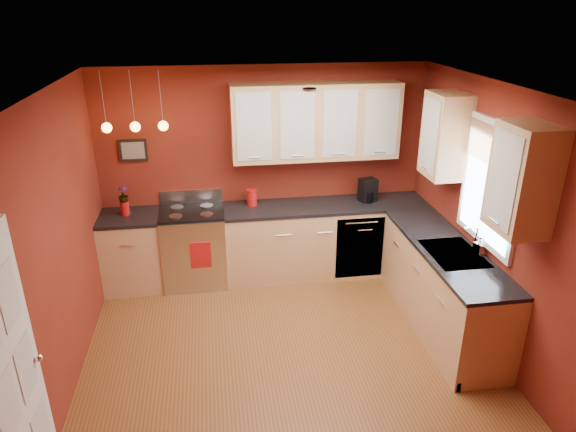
{
  "coord_description": "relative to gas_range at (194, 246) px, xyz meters",
  "views": [
    {
      "loc": [
        -0.64,
        -3.98,
        3.28
      ],
      "look_at": [
        0.13,
        1.0,
        1.15
      ],
      "focal_mm": 32.0,
      "sensor_mm": 36.0,
      "label": 1
    }
  ],
  "objects": [
    {
      "name": "floor",
      "position": [
        0.92,
        -1.8,
        -0.48
      ],
      "size": [
        4.2,
        4.2,
        0.0
      ],
      "primitive_type": "plane",
      "color": "brown",
      "rests_on": "ground"
    },
    {
      "name": "ceiling",
      "position": [
        0.92,
        -1.8,
        2.12
      ],
      "size": [
        4.0,
        4.2,
        0.02
      ],
      "primitive_type": "cube",
      "color": "silver",
      "rests_on": "wall_back"
    },
    {
      "name": "wall_back",
      "position": [
        0.92,
        0.3,
        0.82
      ],
      "size": [
        4.0,
        0.02,
        2.6
      ],
      "primitive_type": "cube",
      "color": "maroon",
      "rests_on": "floor"
    },
    {
      "name": "wall_front",
      "position": [
        0.92,
        -3.9,
        0.82
      ],
      "size": [
        4.0,
        0.02,
        2.6
      ],
      "primitive_type": "cube",
      "color": "maroon",
      "rests_on": "floor"
    },
    {
      "name": "wall_left",
      "position": [
        -1.08,
        -1.8,
        0.82
      ],
      "size": [
        0.02,
        4.2,
        2.6
      ],
      "primitive_type": "cube",
      "color": "maroon",
      "rests_on": "floor"
    },
    {
      "name": "wall_right",
      "position": [
        2.92,
        -1.8,
        0.82
      ],
      "size": [
        0.02,
        4.2,
        2.6
      ],
      "primitive_type": "cube",
      "color": "maroon",
      "rests_on": "floor"
    },
    {
      "name": "base_cabinets_back_left",
      "position": [
        -0.73,
        -0.0,
        -0.03
      ],
      "size": [
        0.7,
        0.6,
        0.9
      ],
      "primitive_type": "cube",
      "color": "tan",
      "rests_on": "floor"
    },
    {
      "name": "base_cabinets_back_right",
      "position": [
        1.65,
        -0.0,
        -0.03
      ],
      "size": [
        2.54,
        0.6,
        0.9
      ],
      "primitive_type": "cube",
      "color": "tan",
      "rests_on": "floor"
    },
    {
      "name": "base_cabinets_right",
      "position": [
        2.62,
        -1.35,
        -0.03
      ],
      "size": [
        0.6,
        2.1,
        0.9
      ],
      "primitive_type": "cube",
      "color": "tan",
      "rests_on": "floor"
    },
    {
      "name": "counter_back_left",
      "position": [
        -0.73,
        -0.0,
        0.44
      ],
      "size": [
        0.7,
        0.62,
        0.04
      ],
      "primitive_type": "cube",
      "color": "black",
      "rests_on": "base_cabinets_back_left"
    },
    {
      "name": "counter_back_right",
      "position": [
        1.65,
        -0.0,
        0.44
      ],
      "size": [
        2.54,
        0.62,
        0.04
      ],
      "primitive_type": "cube",
      "color": "black",
      "rests_on": "base_cabinets_back_right"
    },
    {
      "name": "counter_right",
      "position": [
        2.62,
        -1.35,
        0.44
      ],
      "size": [
        0.62,
        2.1,
        0.04
      ],
      "primitive_type": "cube",
      "color": "black",
      "rests_on": "base_cabinets_right"
    },
    {
      "name": "gas_range",
      "position": [
        0.0,
        0.0,
        0.0
      ],
      "size": [
        0.76,
        0.64,
        1.11
      ],
      "color": "silver",
      "rests_on": "floor"
    },
    {
      "name": "dishwasher_front",
      "position": [
        2.02,
        -0.29,
        -0.03
      ],
      "size": [
        0.6,
        0.02,
        0.8
      ],
      "primitive_type": "cube",
      "color": "silver",
      "rests_on": "base_cabinets_back_right"
    },
    {
      "name": "sink",
      "position": [
        2.62,
        -1.5,
        0.43
      ],
      "size": [
        0.5,
        0.7,
        0.33
      ],
      "color": "gray",
      "rests_on": "counter_right"
    },
    {
      "name": "window",
      "position": [
        2.89,
        -1.5,
        1.21
      ],
      "size": [
        0.06,
        1.02,
        1.22
      ],
      "color": "white",
      "rests_on": "wall_right"
    },
    {
      "name": "door_left_wall",
      "position": [
        -1.05,
        -3.0,
        0.54
      ],
      "size": [
        0.12,
        0.82,
        2.05
      ],
      "color": "white",
      "rests_on": "floor"
    },
    {
      "name": "upper_cabinets_back",
      "position": [
        1.52,
        0.12,
        1.47
      ],
      "size": [
        2.0,
        0.35,
        0.9
      ],
      "primitive_type": "cube",
      "color": "tan",
      "rests_on": "wall_back"
    },
    {
      "name": "upper_cabinets_right",
      "position": [
        2.75,
        -1.48,
        1.47
      ],
      "size": [
        0.35,
        1.95,
        0.9
      ],
      "primitive_type": "cube",
      "color": "tan",
      "rests_on": "wall_right"
    },
    {
      "name": "wall_picture",
      "position": [
        -0.63,
        0.28,
        1.17
      ],
      "size": [
        0.32,
        0.03,
        0.26
      ],
      "primitive_type": "cube",
      "color": "black",
      "rests_on": "wall_back"
    },
    {
      "name": "pendant_lights",
      "position": [
        -0.53,
        -0.05,
        1.53
      ],
      "size": [
        0.71,
        0.11,
        0.66
      ],
      "color": "gray",
      "rests_on": "ceiling"
    },
    {
      "name": "red_canister",
      "position": [
        0.74,
        0.11,
        0.56
      ],
      "size": [
        0.14,
        0.14,
        0.2
      ],
      "color": "#AF1212",
      "rests_on": "counter_back_right"
    },
    {
      "name": "red_vase",
      "position": [
        -0.77,
        0.03,
        0.54
      ],
      "size": [
        0.1,
        0.1,
        0.17
      ],
      "primitive_type": "cylinder",
      "color": "#AF1212",
      "rests_on": "counter_back_left"
    },
    {
      "name": "flowers",
      "position": [
        -0.77,
        0.03,
        0.71
      ],
      "size": [
        0.13,
        0.13,
        0.21
      ],
      "primitive_type": "imported",
      "rotation": [
        0.0,
        0.0,
        0.11
      ],
      "color": "#AF1212",
      "rests_on": "red_vase"
    },
    {
      "name": "coffee_maker",
      "position": [
        2.19,
        0.03,
        0.59
      ],
      "size": [
        0.24,
        0.23,
        0.29
      ],
      "rotation": [
        0.0,
        0.0,
        0.29
      ],
      "color": "black",
      "rests_on": "counter_back_right"
    },
    {
      "name": "soap_pump",
      "position": [
        2.84,
        -1.58,
        0.56
      ],
      "size": [
        0.12,
        0.12,
        0.2
      ],
      "primitive_type": "imported",
      "rotation": [
        0.0,
        0.0,
        0.34
      ],
      "color": "white",
      "rests_on": "counter_right"
    },
    {
      "name": "dish_towel",
      "position": [
        0.08,
        -0.33,
        0.04
      ],
      "size": [
        0.24,
        0.02,
        0.33
      ],
      "primitive_type": "cube",
      "color": "#AF1212",
      "rests_on": "gas_range"
    }
  ]
}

